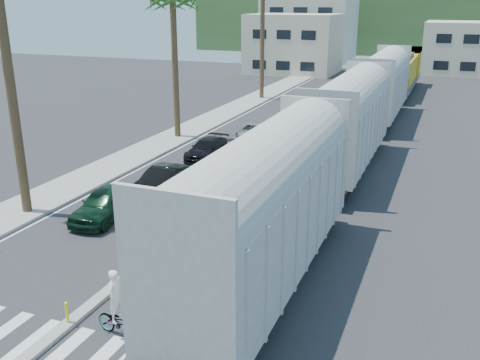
% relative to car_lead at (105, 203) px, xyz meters
% --- Properties ---
extents(ground, '(140.00, 140.00, 0.00)m').
position_rel_car_lead_xyz_m(ground, '(4.09, -6.90, -0.75)').
color(ground, '#28282B').
rests_on(ground, ground).
extents(sidewalk, '(3.00, 90.00, 0.15)m').
position_rel_car_lead_xyz_m(sidewalk, '(-4.41, 18.10, -0.67)').
color(sidewalk, gray).
rests_on(sidewalk, ground).
extents(rails, '(1.56, 100.00, 0.06)m').
position_rel_car_lead_xyz_m(rails, '(9.09, 21.10, -0.72)').
color(rails, black).
rests_on(rails, ground).
extents(median, '(0.45, 60.00, 0.85)m').
position_rel_car_lead_xyz_m(median, '(4.09, 13.06, -0.66)').
color(median, gray).
rests_on(median, ground).
extents(crosswalk, '(14.00, 2.20, 0.01)m').
position_rel_car_lead_xyz_m(crosswalk, '(4.09, -8.90, -0.74)').
color(crosswalk, silver).
rests_on(crosswalk, ground).
extents(lane_markings, '(9.42, 90.00, 0.01)m').
position_rel_car_lead_xyz_m(lane_markings, '(1.94, 18.10, -0.75)').
color(lane_markings, silver).
rests_on(lane_markings, ground).
extents(freight_train, '(3.00, 60.94, 5.85)m').
position_rel_car_lead_xyz_m(freight_train, '(9.09, 17.33, 2.16)').
color(freight_train, '#A9A69B').
rests_on(freight_train, ground).
extents(buildings, '(38.00, 27.00, 10.00)m').
position_rel_car_lead_xyz_m(buildings, '(-2.32, 64.76, 3.61)').
color(buildings, beige).
rests_on(buildings, ground).
extents(hillside, '(80.00, 20.00, 12.00)m').
position_rel_car_lead_xyz_m(hillside, '(4.09, 93.10, 5.25)').
color(hillside, '#385628').
rests_on(hillside, ground).
extents(car_lead, '(2.42, 4.66, 1.50)m').
position_rel_car_lead_xyz_m(car_lead, '(0.00, 0.00, 0.00)').
color(car_lead, black).
rests_on(car_lead, ground).
extents(car_second, '(2.57, 4.99, 1.54)m').
position_rel_car_lead_xyz_m(car_second, '(1.04, 3.65, 0.02)').
color(car_second, black).
rests_on(car_second, ground).
extents(car_third, '(1.75, 4.25, 1.23)m').
position_rel_car_lead_xyz_m(car_third, '(0.07, 11.05, -0.14)').
color(car_third, black).
rests_on(car_third, ground).
extents(car_rear, '(2.26, 4.42, 1.19)m').
position_rel_car_lead_xyz_m(car_rear, '(1.22, 16.69, -0.15)').
color(car_rear, '#B6B8BB').
rests_on(car_rear, ground).
extents(cyclist, '(1.23, 2.06, 2.25)m').
position_rel_car_lead_xyz_m(cyclist, '(5.98, -7.74, -0.04)').
color(cyclist, '#9EA0A5').
rests_on(cyclist, ground).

